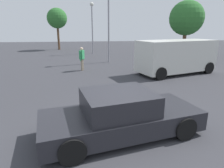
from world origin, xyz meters
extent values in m
plane|color=#38383D|center=(0.00, 0.00, 0.00)|extent=(80.00, 80.00, 0.00)
cube|color=#232328|center=(0.01, 0.07, 0.43)|extent=(4.66, 2.61, 0.53)
cube|color=#232328|center=(-0.09, 0.05, 0.98)|extent=(2.14, 1.95, 0.56)
cube|color=slate|center=(0.77, 0.23, 0.98)|extent=(0.36, 1.47, 0.47)
cube|color=slate|center=(-0.94, -0.13, 0.98)|extent=(0.36, 1.47, 0.47)
cylinder|color=black|center=(1.30, 1.19, 0.32)|extent=(0.67, 0.35, 0.64)
cylinder|color=black|center=(1.64, -0.43, 0.32)|extent=(0.67, 0.35, 0.64)
cylinder|color=black|center=(-1.62, 0.57, 0.32)|extent=(0.67, 0.35, 0.64)
cylinder|color=black|center=(-1.29, -1.04, 0.32)|extent=(0.67, 0.35, 0.64)
cube|color=silver|center=(4.88, 7.11, 1.19)|extent=(5.50, 3.47, 1.94)
cube|color=slate|center=(2.47, 6.35, 1.62)|extent=(0.56, 1.66, 0.78)
cylinder|color=black|center=(3.29, 5.61, 0.38)|extent=(0.80, 0.47, 0.76)
cylinder|color=black|center=(2.72, 7.44, 0.38)|extent=(0.80, 0.47, 0.76)
cylinder|color=black|center=(7.04, 6.78, 0.38)|extent=(0.80, 0.47, 0.76)
cylinder|color=black|center=(6.47, 8.62, 0.38)|extent=(0.80, 0.47, 0.76)
cylinder|color=gray|center=(-1.25, 8.78, 0.41)|extent=(0.13, 0.13, 0.83)
cylinder|color=gray|center=(-1.19, 8.94, 0.41)|extent=(0.13, 0.13, 0.83)
cube|color=#339959|center=(-1.22, 8.86, 1.12)|extent=(0.38, 0.46, 0.59)
cylinder|color=#339959|center=(-1.31, 8.64, 1.07)|extent=(0.09, 0.09, 0.69)
cylinder|color=#339959|center=(-1.13, 9.08, 1.07)|extent=(0.09, 0.09, 0.69)
sphere|color=beige|center=(-1.22, 8.86, 1.53)|extent=(0.22, 0.22, 0.22)
cylinder|color=gray|center=(1.05, 12.09, 2.91)|extent=(0.14, 0.14, 5.83)
cylinder|color=gray|center=(-0.12, 18.32, 2.66)|extent=(0.14, 0.14, 5.31)
sphere|color=silver|center=(-0.12, 18.32, 5.45)|extent=(0.44, 0.44, 0.44)
cylinder|color=brown|center=(-4.65, 23.33, 1.59)|extent=(0.29, 0.29, 3.18)
sphere|color=#2D6B2D|center=(-4.65, 23.33, 4.18)|extent=(2.67, 2.67, 2.67)
cylinder|color=brown|center=(9.69, 15.45, 1.29)|extent=(0.38, 0.38, 2.58)
sphere|color=#2D6B2D|center=(9.69, 15.45, 3.92)|extent=(3.57, 3.57, 3.57)
camera|label=1|loc=(-0.89, -4.76, 2.90)|focal=30.96mm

